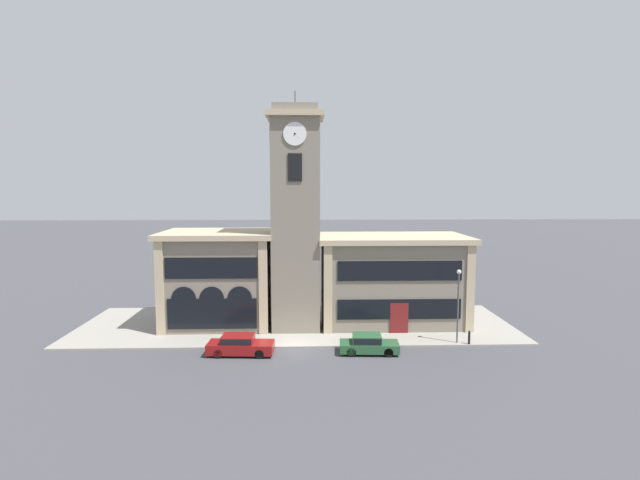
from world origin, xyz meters
name	(u,v)px	position (x,y,z in m)	size (l,w,h in m)	color
ground_plane	(295,348)	(0.00, 0.00, 0.00)	(300.00, 300.00, 0.00)	#424247
sidewalk_kerb	(296,325)	(0.00, 6.33, 0.07)	(37.54, 12.66, 0.15)	gray
clock_tower	(296,219)	(0.00, 5.34, 9.47)	(4.69, 4.69, 20.02)	gray
town_hall_left_wing	(219,278)	(-6.82, 6.97, 4.19)	(9.75, 8.01, 8.31)	gray
town_hall_right_wing	(392,279)	(8.53, 6.98, 3.98)	(13.17, 8.01, 7.89)	gray
parked_car_near	(240,344)	(-4.01, -1.25, 0.75)	(4.87, 2.15, 1.45)	maroon
parked_car_mid	(368,344)	(5.39, -1.25, 0.73)	(4.41, 2.09, 1.40)	#285633
street_lamp	(458,295)	(12.54, 0.58, 3.92)	(0.36, 0.36, 5.74)	#4C4C51
bollard	(469,337)	(13.37, 0.20, 0.67)	(0.18, 0.18, 1.06)	black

